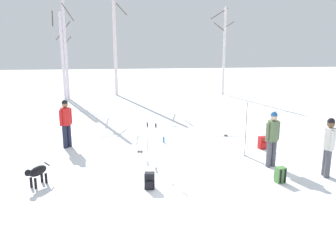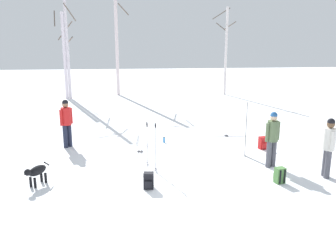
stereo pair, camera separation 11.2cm
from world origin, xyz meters
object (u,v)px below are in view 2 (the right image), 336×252
Objects in this scene: ski_poles_1 at (156,146)px; person_2 at (66,120)px; backpack_0 at (280,175)px; birch_tree_2 at (117,37)px; person_0 at (272,136)px; ski_pair_lying_1 at (225,136)px; ski_pair_lying_0 at (140,152)px; backpack_1 at (263,143)px; ski_pair_planted_0 at (246,129)px; birch_tree_3 at (226,50)px; birch_tree_0 at (65,53)px; ski_poles_0 at (147,143)px; dog at (36,172)px; birch_tree_1 at (66,28)px; backpack_2 at (149,181)px; water_bottle_0 at (164,140)px; person_1 at (329,144)px.

person_2 is at bearing 138.60° from ski_poles_1.
backpack_0 is 15.80m from birch_tree_2.
person_0 reaches higher than ski_pair_lying_1.
backpack_1 reaches higher than ski_pair_lying_0.
birch_tree_3 reaches higher than ski_pair_planted_0.
ski_poles_1 is 3.31× the size of backpack_0.
backpack_0 is 0.08× the size of birch_tree_0.
person_0 is 3.77m from ski_poles_0.
backpack_0 reaches higher than ski_pair_lying_1.
person_2 reaches higher than dog.
backpack_1 is (0.82, 0.63, -0.68)m from ski_pair_planted_0.
birch_tree_1 is 1.46× the size of birch_tree_3.
backpack_2 is 4.14m from water_bottle_0.
birch_tree_0 is at bearing 124.54° from ski_pair_planted_0.
birch_tree_2 is (2.85, 1.04, -0.53)m from birch_tree_1.
person_1 is at bearing -9.87° from ski_poles_1.
ski_poles_0 is (-3.74, 0.38, -0.25)m from person_0.
birch_tree_1 reaches higher than person_2.
water_bottle_0 is (-3.05, 2.78, -0.88)m from person_0.
birch_tree_3 is (1.81, 14.22, 2.63)m from backpack_0.
ski_pair_planted_0 is 3.35m from ski_poles_0.
ski_pair_lying_0 is at bearing 102.97° from ski_poles_1.
person_1 is 3.90× the size of backpack_2.
person_0 is at bearing -66.42° from ski_pair_planted_0.
dog is 5.18m from water_bottle_0.
ski_poles_0 is at bearing -83.77° from birch_tree_2.
backpack_0 is 3.58m from backpack_2.
ski_pair_planted_0 is 2.46m from ski_pair_lying_1.
water_bottle_0 is at bearing 3.92° from person_2.
person_0 reaches higher than ski_poles_1.
person_0 is at bearing -56.97° from birch_tree_1.
backpack_2 is 15.50m from birch_tree_3.
birch_tree_2 reaches higher than birch_tree_3.
backpack_1 is at bearing -51.10° from birch_tree_0.
person_0 is at bearing -5.80° from ski_poles_0.
backpack_0 is (-1.46, -0.30, -0.77)m from person_1.
ski_pair_planted_0 is at bearing 21.51° from ski_poles_1.
backpack_2 is 0.08× the size of birch_tree_0.
ski_pair_planted_0 reaches higher than ski_poles_0.
ski_pair_lying_1 is 0.25× the size of birch_tree_2.
person_2 is at bearing 155.96° from person_1.
person_2 is 7.74× the size of water_bottle_0.
birch_tree_0 is at bearing 99.78° from person_2.
ski_pair_planted_0 is at bearing 12.43° from ski_poles_0.
dog is at bearing -167.07° from ski_poles_1.
birch_tree_0 is at bearing 108.01° from backpack_2.
birch_tree_1 reaches higher than birch_tree_3.
ski_pair_lying_1 is at bearing -49.55° from birch_tree_0.
backpack_2 reaches higher than water_bottle_0.
backpack_2 is at bearing -101.89° from ski_poles_1.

